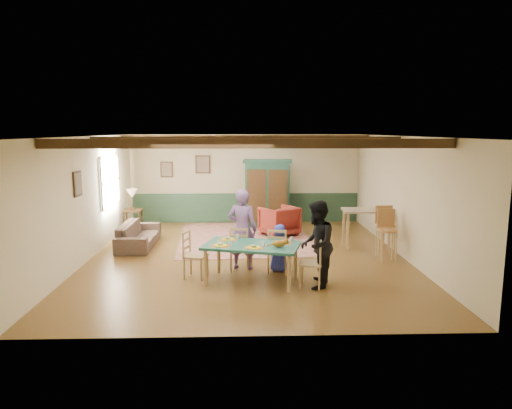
{
  "coord_description": "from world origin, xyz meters",
  "views": [
    {
      "loc": [
        -0.12,
        -9.96,
        2.83
      ],
      "look_at": [
        0.2,
        0.32,
        1.15
      ],
      "focal_mm": 32.0,
      "sensor_mm": 36.0,
      "label": 1
    }
  ],
  "objects_px": {
    "counter_table": "(366,229)",
    "person_child": "(279,248)",
    "bar_stool_right": "(386,232)",
    "dining_chair_end_left": "(196,255)",
    "end_table": "(133,221)",
    "dining_chair_far_right": "(279,250)",
    "armoire": "(268,194)",
    "dining_chair_far_left": "(241,248)",
    "person_woman": "(317,244)",
    "armchair": "(279,221)",
    "dining_table": "(252,263)",
    "person_man": "(242,229)",
    "bar_stool_left": "(388,236)",
    "cat": "(279,243)",
    "table_lamp": "(132,199)",
    "dining_chair_end_right": "(311,262)",
    "sofa": "(139,234)"
  },
  "relations": [
    {
      "from": "counter_table",
      "to": "person_child",
      "type": "bearing_deg",
      "value": -141.39
    },
    {
      "from": "bar_stool_right",
      "to": "dining_chair_end_left",
      "type": "bearing_deg",
      "value": -164.9
    },
    {
      "from": "end_table",
      "to": "dining_chair_end_left",
      "type": "bearing_deg",
      "value": -62.29
    },
    {
      "from": "dining_chair_far_right",
      "to": "armoire",
      "type": "xyz_separation_m",
      "value": [
        0.03,
        4.4,
        0.53
      ]
    },
    {
      "from": "dining_chair_far_left",
      "to": "bar_stool_right",
      "type": "bearing_deg",
      "value": -151.05
    },
    {
      "from": "person_woman",
      "to": "armchair",
      "type": "xyz_separation_m",
      "value": [
        -0.33,
        4.15,
        -0.4
      ]
    },
    {
      "from": "dining_chair_end_left",
      "to": "armoire",
      "type": "bearing_deg",
      "value": -4.38
    },
    {
      "from": "dining_table",
      "to": "counter_table",
      "type": "distance_m",
      "value": 3.74
    },
    {
      "from": "dining_chair_far_left",
      "to": "person_man",
      "type": "xyz_separation_m",
      "value": [
        0.02,
        0.07,
        0.37
      ]
    },
    {
      "from": "person_man",
      "to": "armchair",
      "type": "xyz_separation_m",
      "value": [
        1.0,
        2.99,
        -0.43
      ]
    },
    {
      "from": "bar_stool_left",
      "to": "person_child",
      "type": "bearing_deg",
      "value": -163.95
    },
    {
      "from": "dining_chair_end_left",
      "to": "bar_stool_right",
      "type": "xyz_separation_m",
      "value": [
        4.1,
        1.28,
        0.12
      ]
    },
    {
      "from": "dining_table",
      "to": "person_child",
      "type": "relative_size",
      "value": 1.79
    },
    {
      "from": "dining_chair_end_left",
      "to": "bar_stool_right",
      "type": "bearing_deg",
      "value": -57.61
    },
    {
      "from": "dining_chair_far_right",
      "to": "cat",
      "type": "relative_size",
      "value": 2.64
    },
    {
      "from": "table_lamp",
      "to": "bar_stool_left",
      "type": "distance_m",
      "value": 6.97
    },
    {
      "from": "person_child",
      "to": "dining_chair_far_left",
      "type": "bearing_deg",
      "value": 5.71
    },
    {
      "from": "dining_chair_end_right",
      "to": "armoire",
      "type": "bearing_deg",
      "value": -159.62
    },
    {
      "from": "dining_chair_end_right",
      "to": "bar_stool_right",
      "type": "height_order",
      "value": "bar_stool_right"
    },
    {
      "from": "dining_chair_end_right",
      "to": "bar_stool_left",
      "type": "height_order",
      "value": "bar_stool_left"
    },
    {
      "from": "sofa",
      "to": "counter_table",
      "type": "xyz_separation_m",
      "value": [
        5.55,
        -0.36,
        0.19
      ]
    },
    {
      "from": "end_table",
      "to": "dining_chair_far_right",
      "type": "bearing_deg",
      "value": -45.37
    },
    {
      "from": "armchair",
      "to": "counter_table",
      "type": "relative_size",
      "value": 0.78
    },
    {
      "from": "dining_chair_end_left",
      "to": "armchair",
      "type": "height_order",
      "value": "dining_chair_end_left"
    },
    {
      "from": "dining_table",
      "to": "bar_stool_left",
      "type": "xyz_separation_m",
      "value": [
        2.97,
        1.25,
        0.21
      ]
    },
    {
      "from": "bar_stool_right",
      "to": "person_child",
      "type": "bearing_deg",
      "value": -161.63
    },
    {
      "from": "dining_chair_end_right",
      "to": "person_woman",
      "type": "relative_size",
      "value": 0.58
    },
    {
      "from": "cat",
      "to": "end_table",
      "type": "bearing_deg",
      "value": 143.82
    },
    {
      "from": "dining_chair_end_right",
      "to": "dining_table",
      "type": "bearing_deg",
      "value": -90.0
    },
    {
      "from": "dining_chair_end_left",
      "to": "bar_stool_right",
      "type": "height_order",
      "value": "bar_stool_right"
    },
    {
      "from": "end_table",
      "to": "bar_stool_right",
      "type": "relative_size",
      "value": 0.55
    },
    {
      "from": "dining_chair_far_right",
      "to": "end_table",
      "type": "distance_m",
      "value": 5.4
    },
    {
      "from": "bar_stool_left",
      "to": "bar_stool_right",
      "type": "xyz_separation_m",
      "value": [
        0.06,
        0.31,
        0.01
      ]
    },
    {
      "from": "person_man",
      "to": "dining_chair_far_left",
      "type": "bearing_deg",
      "value": 90.0
    },
    {
      "from": "dining_chair_far_right",
      "to": "counter_table",
      "type": "distance_m",
      "value": 2.94
    },
    {
      "from": "dining_chair_far_left",
      "to": "armoire",
      "type": "height_order",
      "value": "armoire"
    },
    {
      "from": "person_child",
      "to": "dining_chair_end_right",
      "type": "bearing_deg",
      "value": 133.15
    },
    {
      "from": "dining_chair_end_left",
      "to": "counter_table",
      "type": "bearing_deg",
      "value": -45.98
    },
    {
      "from": "dining_chair_end_left",
      "to": "cat",
      "type": "height_order",
      "value": "dining_chair_end_left"
    },
    {
      "from": "dining_chair_far_left",
      "to": "person_man",
      "type": "distance_m",
      "value": 0.38
    },
    {
      "from": "armoire",
      "to": "end_table",
      "type": "xyz_separation_m",
      "value": [
        -3.82,
        -0.56,
        -0.68
      ]
    },
    {
      "from": "counter_table",
      "to": "table_lamp",
      "type": "bearing_deg",
      "value": 162.02
    },
    {
      "from": "end_table",
      "to": "dining_chair_far_left",
      "type": "bearing_deg",
      "value": -50.08
    },
    {
      "from": "dining_table",
      "to": "bar_stool_right",
      "type": "height_order",
      "value": "bar_stool_right"
    },
    {
      "from": "dining_chair_far_left",
      "to": "dining_chair_end_right",
      "type": "distance_m",
      "value": 1.65
    },
    {
      "from": "end_table",
      "to": "table_lamp",
      "type": "relative_size",
      "value": 1.09
    },
    {
      "from": "person_woman",
      "to": "dining_chair_end_right",
      "type": "bearing_deg",
      "value": -90.0
    },
    {
      "from": "dining_chair_end_right",
      "to": "counter_table",
      "type": "relative_size",
      "value": 0.81
    },
    {
      "from": "person_child",
      "to": "dining_table",
      "type": "bearing_deg",
      "value": 63.43
    },
    {
      "from": "dining_chair_end_left",
      "to": "cat",
      "type": "distance_m",
      "value": 1.68
    }
  ]
}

